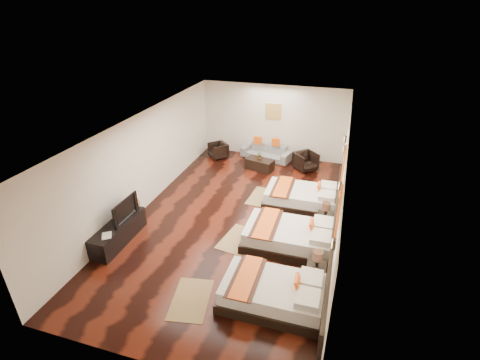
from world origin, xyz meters
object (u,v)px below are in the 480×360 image
(figurine, at_px, (133,202))
(armchair_left, at_px, (218,150))
(nightstand_b, at_px, (325,220))
(table_plant, at_px, (260,155))
(bed_mid, at_px, (290,237))
(tv, at_px, (122,209))
(armchair_right, at_px, (306,161))
(bed_far, at_px, (302,197))
(coffee_table, at_px, (260,164))
(nightstand_a, at_px, (316,271))
(book, at_px, (102,237))
(tv_console, at_px, (119,232))
(bed_near, at_px, (274,293))
(sofa, at_px, (266,152))

(figurine, bearing_deg, armchair_left, 84.00)
(nightstand_b, height_order, table_plant, nightstand_b)
(bed_mid, xyz_separation_m, tv, (-4.15, -0.84, 0.55))
(nightstand_b, xyz_separation_m, armchair_right, (-0.99, 3.63, 0.05))
(bed_far, distance_m, armchair_right, 2.59)
(bed_mid, bearing_deg, table_plant, 113.50)
(armchair_left, relative_size, coffee_table, 0.66)
(nightstand_b, height_order, armchair_right, nightstand_b)
(nightstand_a, bearing_deg, armchair_right, 99.78)
(bed_far, relative_size, coffee_table, 2.15)
(armchair_left, relative_size, table_plant, 2.50)
(tv, distance_m, book, 0.88)
(book, bearing_deg, coffee_table, 68.11)
(nightstand_b, relative_size, table_plant, 3.10)
(tv, xyz_separation_m, book, (-0.05, -0.83, -0.27))
(tv_console, bearing_deg, table_plant, 66.23)
(bed_near, bearing_deg, armchair_right, 92.10)
(nightstand_a, bearing_deg, bed_near, -130.96)
(bed_near, relative_size, bed_far, 0.97)
(armchair_left, bearing_deg, nightstand_b, 4.17)
(tv_console, height_order, sofa, sofa)
(bed_mid, xyz_separation_m, armchair_left, (-3.66, 4.79, 0.01))
(bed_far, height_order, table_plant, bed_far)
(bed_mid, relative_size, armchair_right, 3.07)
(figurine, bearing_deg, nightstand_b, 14.94)
(bed_mid, distance_m, tv_console, 4.33)
(bed_far, bearing_deg, bed_mid, -89.97)
(nightstand_a, height_order, figurine, figurine)
(nightstand_a, bearing_deg, tv, 177.01)
(bed_mid, relative_size, nightstand_b, 2.76)
(tv, xyz_separation_m, table_plant, (2.30, 5.10, -0.31))
(tv, bearing_deg, sofa, -20.11)
(tv_console, height_order, tv, tv)
(bed_mid, xyz_separation_m, book, (-4.20, -1.67, 0.27))
(nightstand_b, bearing_deg, nightstand_a, -90.00)
(sofa, xyz_separation_m, table_plant, (-0.01, -0.99, 0.25))
(bed_near, height_order, bed_mid, bed_mid)
(bed_far, height_order, coffee_table, bed_far)
(bed_near, xyz_separation_m, sofa, (-1.84, 7.21, 0.01))
(nightstand_a, xyz_separation_m, coffee_table, (-2.58, 5.30, -0.09))
(bed_mid, relative_size, coffee_table, 2.24)
(nightstand_a, relative_size, coffee_table, 0.83)
(bed_far, bearing_deg, armchair_right, 95.39)
(nightstand_a, bearing_deg, bed_mid, 124.27)
(sofa, height_order, armchair_left, armchair_left)
(bed_mid, height_order, armchair_right, bed_mid)
(figurine, bearing_deg, tv_console, -90.00)
(tv_console, height_order, book, book)
(book, distance_m, armchair_left, 6.49)
(bed_mid, distance_m, bed_far, 2.07)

